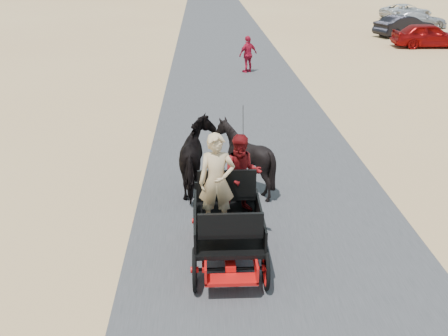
{
  "coord_description": "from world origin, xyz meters",
  "views": [
    {
      "loc": [
        -1.44,
        -6.89,
        5.46
      ],
      "look_at": [
        -1.01,
        2.77,
        1.2
      ],
      "focal_mm": 40.0,
      "sensor_mm": 36.0,
      "label": 1
    }
  ],
  "objects_px": {
    "horse_left": "(199,158)",
    "car_a": "(428,35)",
    "horse_right": "(244,158)",
    "pedestrian": "(248,54)",
    "carriage": "(228,242)",
    "car_d": "(406,11)",
    "car_b": "(404,26)",
    "car_c": "(419,19)"
  },
  "relations": [
    {
      "from": "horse_left",
      "to": "car_a",
      "type": "relative_size",
      "value": 0.48
    },
    {
      "from": "horse_right",
      "to": "car_a",
      "type": "bearing_deg",
      "value": -123.7
    },
    {
      "from": "pedestrian",
      "to": "car_a",
      "type": "relative_size",
      "value": 0.41
    },
    {
      "from": "carriage",
      "to": "horse_left",
      "type": "relative_size",
      "value": 1.2
    },
    {
      "from": "pedestrian",
      "to": "carriage",
      "type": "bearing_deg",
      "value": 50.31
    },
    {
      "from": "car_a",
      "to": "car_d",
      "type": "bearing_deg",
      "value": -14.62
    },
    {
      "from": "carriage",
      "to": "car_a",
      "type": "height_order",
      "value": "car_a"
    },
    {
      "from": "horse_right",
      "to": "car_a",
      "type": "distance_m",
      "value": 22.77
    },
    {
      "from": "car_b",
      "to": "horse_right",
      "type": "bearing_deg",
      "value": 129.91
    },
    {
      "from": "car_b",
      "to": "car_d",
      "type": "distance_m",
      "value": 9.89
    },
    {
      "from": "horse_left",
      "to": "car_c",
      "type": "height_order",
      "value": "horse_left"
    },
    {
      "from": "horse_left",
      "to": "car_d",
      "type": "height_order",
      "value": "horse_left"
    },
    {
      "from": "horse_right",
      "to": "pedestrian",
      "type": "xyz_separation_m",
      "value": [
        1.23,
        12.74,
        0.01
      ]
    },
    {
      "from": "pedestrian",
      "to": "car_b",
      "type": "distance_m",
      "value": 15.5
    },
    {
      "from": "car_a",
      "to": "car_b",
      "type": "distance_m",
      "value": 4.15
    },
    {
      "from": "car_b",
      "to": "car_a",
      "type": "bearing_deg",
      "value": 157.13
    },
    {
      "from": "horse_right",
      "to": "car_d",
      "type": "relative_size",
      "value": 0.39
    },
    {
      "from": "horse_left",
      "to": "car_b",
      "type": "distance_m",
      "value": 26.93
    },
    {
      "from": "horse_left",
      "to": "car_d",
      "type": "relative_size",
      "value": 0.46
    },
    {
      "from": "car_a",
      "to": "car_c",
      "type": "bearing_deg",
      "value": -17.65
    },
    {
      "from": "carriage",
      "to": "car_b",
      "type": "relative_size",
      "value": 0.57
    },
    {
      "from": "carriage",
      "to": "pedestrian",
      "type": "height_order",
      "value": "pedestrian"
    },
    {
      "from": "horse_right",
      "to": "pedestrian",
      "type": "relative_size",
      "value": 0.98
    },
    {
      "from": "horse_right",
      "to": "car_b",
      "type": "height_order",
      "value": "horse_right"
    },
    {
      "from": "car_c",
      "to": "car_d",
      "type": "bearing_deg",
      "value": 1.06
    },
    {
      "from": "horse_left",
      "to": "car_c",
      "type": "distance_m",
      "value": 31.9
    },
    {
      "from": "horse_right",
      "to": "car_a",
      "type": "relative_size",
      "value": 0.4
    },
    {
      "from": "car_a",
      "to": "car_c",
      "type": "height_order",
      "value": "car_a"
    },
    {
      "from": "horse_left",
      "to": "car_c",
      "type": "bearing_deg",
      "value": -121.33
    },
    {
      "from": "carriage",
      "to": "car_d",
      "type": "relative_size",
      "value": 0.55
    },
    {
      "from": "car_a",
      "to": "carriage",
      "type": "bearing_deg",
      "value": 150.33
    },
    {
      "from": "horse_left",
      "to": "car_d",
      "type": "xyz_separation_m",
      "value": [
        17.54,
        32.27,
        -0.24
      ]
    },
    {
      "from": "car_d",
      "to": "car_c",
      "type": "bearing_deg",
      "value": 155.06
    },
    {
      "from": "carriage",
      "to": "horse_right",
      "type": "bearing_deg",
      "value": 79.61
    },
    {
      "from": "carriage",
      "to": "pedestrian",
      "type": "bearing_deg",
      "value": 83.57
    },
    {
      "from": "car_b",
      "to": "horse_left",
      "type": "bearing_deg",
      "value": 127.86
    },
    {
      "from": "carriage",
      "to": "car_b",
      "type": "xyz_separation_m",
      "value": [
        13.3,
        26.09,
        0.33
      ]
    },
    {
      "from": "horse_right",
      "to": "pedestrian",
      "type": "distance_m",
      "value": 12.8
    },
    {
      "from": "car_a",
      "to": "horse_left",
      "type": "bearing_deg",
      "value": 145.39
    },
    {
      "from": "horse_left",
      "to": "car_a",
      "type": "xyz_separation_m",
      "value": [
        13.73,
        18.94,
        -0.13
      ]
    },
    {
      "from": "car_a",
      "to": "car_b",
      "type": "height_order",
      "value": "car_a"
    },
    {
      "from": "horse_right",
      "to": "car_b",
      "type": "distance_m",
      "value": 26.38
    }
  ]
}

